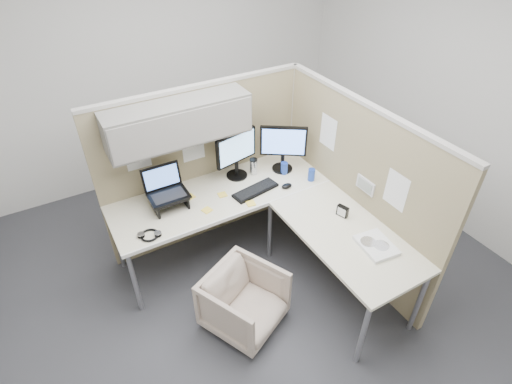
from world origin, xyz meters
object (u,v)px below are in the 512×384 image
office_chair (244,299)px  monitor_left (236,151)px  keyboard (255,190)px  desk (266,214)px

office_chair → monitor_left: bearing=38.9°
office_chair → monitor_left: (0.48, 1.01, 0.71)m
monitor_left → keyboard: 0.40m
desk → keyboard: 0.28m
desk → monitor_left: monitor_left is taller
monitor_left → keyboard: bearing=-96.4°
office_chair → monitor_left: monitor_left is taller
keyboard → monitor_left: bearing=86.6°
office_chair → monitor_left: 1.32m
office_chair → desk: bearing=17.9°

